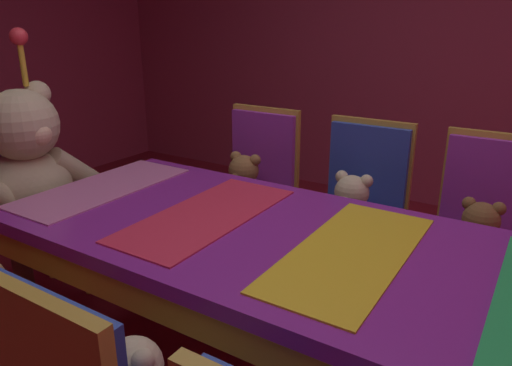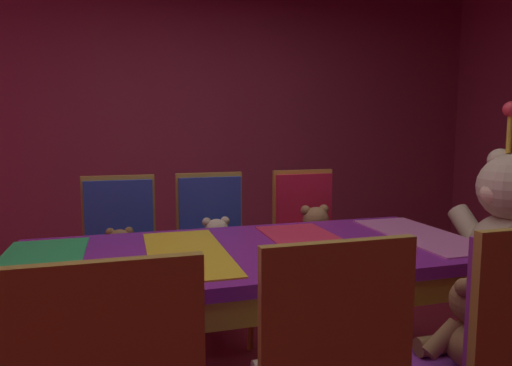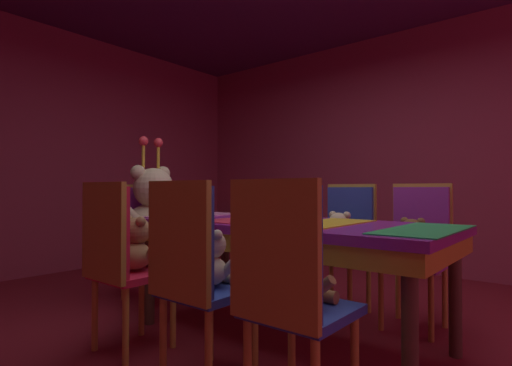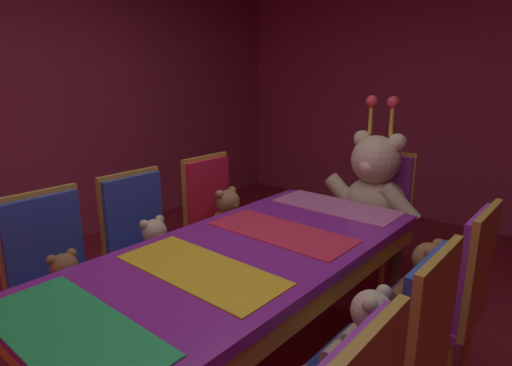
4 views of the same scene
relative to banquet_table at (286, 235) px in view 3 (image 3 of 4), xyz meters
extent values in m
plane|color=maroon|center=(0.00, 0.00, -0.65)|extent=(7.90, 7.90, 0.00)
cube|color=#99334C|center=(0.00, 3.20, 0.75)|extent=(5.20, 0.12, 2.80)
cube|color=#99334C|center=(2.60, 0.00, 0.75)|extent=(0.12, 6.40, 2.80)
cube|color=purple|center=(0.00, 0.00, 0.06)|extent=(0.90, 2.00, 0.05)
cube|color=gold|center=(0.00, 0.00, -0.01)|extent=(0.88, 1.96, 0.10)
cylinder|color=#4C3826|center=(0.38, 0.90, -0.31)|extent=(0.07, 0.07, 0.69)
cylinder|color=#4C3826|center=(0.38, -0.90, -0.31)|extent=(0.07, 0.07, 0.69)
cylinder|color=#4C3826|center=(-0.38, 0.90, -0.31)|extent=(0.07, 0.07, 0.69)
cylinder|color=#4C3826|center=(-0.38, -0.90, -0.31)|extent=(0.07, 0.07, 0.69)
cube|color=green|center=(0.00, -0.85, 0.09)|extent=(0.77, 0.32, 0.01)
cube|color=yellow|center=(0.00, -0.28, 0.09)|extent=(0.77, 0.32, 0.01)
cube|color=#E52D4C|center=(0.00, 0.28, 0.09)|extent=(0.77, 0.32, 0.01)
cube|color=pink|center=(0.00, 0.85, 0.09)|extent=(0.77, 0.32, 0.01)
cube|color=#2D47B2|center=(-0.68, -0.56, -0.21)|extent=(0.40, 0.40, 0.04)
cube|color=#2D47B2|center=(-0.86, -0.56, 0.06)|extent=(0.05, 0.38, 0.50)
cube|color=gold|center=(-0.88, -0.56, 0.06)|extent=(0.03, 0.41, 0.55)
cylinder|color=gold|center=(-0.52, -0.40, -0.44)|extent=(0.04, 0.04, 0.42)
cylinder|color=gold|center=(-0.52, -0.72, -0.44)|extent=(0.04, 0.04, 0.42)
ellipsoid|color=olive|center=(-0.68, -0.56, -0.12)|extent=(0.16, 0.16, 0.13)
sphere|color=olive|center=(-0.66, -0.56, 0.00)|extent=(0.13, 0.13, 0.13)
sphere|color=#AE7747|center=(-0.62, -0.56, -0.01)|extent=(0.05, 0.05, 0.05)
sphere|color=olive|center=(-0.68, -0.51, 0.05)|extent=(0.05, 0.05, 0.05)
sphere|color=olive|center=(-0.68, -0.60, 0.05)|extent=(0.05, 0.05, 0.05)
cylinder|color=olive|center=(-0.64, -0.47, -0.11)|extent=(0.05, 0.12, 0.11)
cylinder|color=olive|center=(-0.64, -0.64, -0.11)|extent=(0.05, 0.12, 0.11)
cylinder|color=olive|center=(-0.57, -0.51, -0.16)|extent=(0.06, 0.12, 0.06)
cylinder|color=olive|center=(-0.57, -0.60, -0.16)|extent=(0.06, 0.12, 0.06)
cube|color=#2D47B2|center=(-0.69, -0.02, -0.21)|extent=(0.40, 0.40, 0.04)
cube|color=#2D47B2|center=(-0.87, -0.02, 0.06)|extent=(0.05, 0.38, 0.50)
cube|color=gold|center=(-0.89, -0.02, 0.06)|extent=(0.03, 0.41, 0.55)
cylinder|color=gold|center=(-0.53, 0.14, -0.44)|extent=(0.04, 0.04, 0.42)
cylinder|color=gold|center=(-0.53, -0.18, -0.44)|extent=(0.04, 0.04, 0.42)
cylinder|color=gold|center=(-0.85, 0.14, -0.44)|extent=(0.04, 0.04, 0.42)
cylinder|color=gold|center=(-0.85, -0.18, -0.44)|extent=(0.04, 0.04, 0.42)
ellipsoid|color=beige|center=(-0.69, -0.02, -0.11)|extent=(0.18, 0.18, 0.14)
sphere|color=beige|center=(-0.68, -0.02, 0.02)|extent=(0.14, 0.14, 0.14)
sphere|color=#FDDCAD|center=(-0.63, -0.02, 0.00)|extent=(0.05, 0.05, 0.05)
sphere|color=beige|center=(-0.69, 0.03, 0.07)|extent=(0.05, 0.05, 0.05)
sphere|color=beige|center=(-0.69, -0.08, 0.07)|extent=(0.05, 0.05, 0.05)
cylinder|color=beige|center=(-0.65, 0.07, -0.10)|extent=(0.05, 0.13, 0.12)
cylinder|color=beige|center=(-0.65, -0.11, -0.10)|extent=(0.05, 0.13, 0.12)
cylinder|color=beige|center=(-0.58, 0.02, -0.16)|extent=(0.06, 0.13, 0.06)
cylinder|color=beige|center=(-0.58, -0.07, -0.16)|extent=(0.06, 0.13, 0.06)
cube|color=red|center=(-0.71, 0.60, -0.21)|extent=(0.40, 0.40, 0.04)
cube|color=red|center=(-0.89, 0.60, 0.06)|extent=(0.05, 0.38, 0.50)
cube|color=gold|center=(-0.91, 0.60, 0.06)|extent=(0.03, 0.41, 0.55)
cylinder|color=gold|center=(-0.55, 0.76, -0.44)|extent=(0.04, 0.04, 0.42)
cylinder|color=gold|center=(-0.55, 0.44, -0.44)|extent=(0.04, 0.04, 0.42)
cylinder|color=gold|center=(-0.87, 0.76, -0.44)|extent=(0.04, 0.04, 0.42)
cylinder|color=gold|center=(-0.87, 0.44, -0.44)|extent=(0.04, 0.04, 0.42)
ellipsoid|color=#9E7247|center=(-0.71, 0.60, -0.10)|extent=(0.20, 0.20, 0.16)
sphere|color=#9E7247|center=(-0.69, 0.60, 0.04)|extent=(0.16, 0.16, 0.16)
sphere|color=tan|center=(-0.63, 0.60, 0.03)|extent=(0.06, 0.06, 0.06)
sphere|color=#9E7247|center=(-0.71, 0.66, 0.10)|extent=(0.06, 0.06, 0.06)
sphere|color=#9E7247|center=(-0.71, 0.54, 0.10)|extent=(0.06, 0.06, 0.06)
cylinder|color=#9E7247|center=(-0.66, 0.70, -0.09)|extent=(0.06, 0.14, 0.13)
cylinder|color=#9E7247|center=(-0.66, 0.50, -0.09)|extent=(0.06, 0.14, 0.13)
cylinder|color=#9E7247|center=(-0.57, 0.65, -0.16)|extent=(0.07, 0.15, 0.07)
cylinder|color=#9E7247|center=(-0.57, 0.55, -0.16)|extent=(0.07, 0.15, 0.07)
cube|color=purple|center=(0.69, -0.57, -0.21)|extent=(0.40, 0.40, 0.04)
cube|color=purple|center=(0.87, -0.57, 0.06)|extent=(0.05, 0.38, 0.50)
cube|color=gold|center=(0.89, -0.57, 0.06)|extent=(0.03, 0.41, 0.55)
cylinder|color=gold|center=(0.85, -0.41, -0.44)|extent=(0.04, 0.04, 0.42)
cylinder|color=gold|center=(0.85, -0.73, -0.44)|extent=(0.04, 0.04, 0.42)
cylinder|color=gold|center=(0.53, -0.41, -0.44)|extent=(0.04, 0.04, 0.42)
cylinder|color=gold|center=(0.53, -0.73, -0.44)|extent=(0.04, 0.04, 0.42)
ellipsoid|color=brown|center=(0.69, -0.57, -0.11)|extent=(0.18, 0.18, 0.15)
sphere|color=brown|center=(0.67, -0.57, 0.02)|extent=(0.15, 0.15, 0.15)
sphere|color=#99663C|center=(0.62, -0.57, 0.01)|extent=(0.05, 0.05, 0.05)
sphere|color=brown|center=(0.69, -0.62, 0.07)|extent=(0.05, 0.05, 0.05)
sphere|color=brown|center=(0.69, -0.51, 0.07)|extent=(0.05, 0.05, 0.05)
cylinder|color=brown|center=(0.65, -0.66, -0.10)|extent=(0.05, 0.13, 0.12)
cylinder|color=brown|center=(0.65, -0.48, -0.10)|extent=(0.05, 0.13, 0.12)
cylinder|color=brown|center=(0.57, -0.62, -0.16)|extent=(0.06, 0.14, 0.06)
cylinder|color=brown|center=(0.57, -0.52, -0.16)|extent=(0.06, 0.14, 0.06)
cube|color=#2D47B2|center=(0.67, -0.03, -0.21)|extent=(0.40, 0.40, 0.04)
cube|color=#2D47B2|center=(0.85, -0.03, 0.06)|extent=(0.05, 0.38, 0.50)
cube|color=gold|center=(0.88, -0.03, 0.06)|extent=(0.03, 0.41, 0.55)
cylinder|color=gold|center=(0.83, 0.13, -0.44)|extent=(0.04, 0.04, 0.42)
cylinder|color=gold|center=(0.83, -0.19, -0.44)|extent=(0.04, 0.04, 0.42)
cylinder|color=gold|center=(0.51, 0.13, -0.44)|extent=(0.04, 0.04, 0.42)
cylinder|color=gold|center=(0.51, -0.19, -0.44)|extent=(0.04, 0.04, 0.42)
ellipsoid|color=beige|center=(0.67, -0.03, -0.11)|extent=(0.20, 0.20, 0.16)
sphere|color=beige|center=(0.66, -0.03, 0.04)|extent=(0.16, 0.16, 0.16)
sphere|color=#FDDCAD|center=(0.60, -0.03, 0.02)|extent=(0.06, 0.06, 0.06)
sphere|color=beige|center=(0.67, -0.09, 0.09)|extent=(0.06, 0.06, 0.06)
sphere|color=beige|center=(0.67, 0.03, 0.09)|extent=(0.06, 0.06, 0.06)
cylinder|color=beige|center=(0.63, -0.13, -0.09)|extent=(0.05, 0.14, 0.13)
cylinder|color=beige|center=(0.63, 0.07, -0.09)|extent=(0.05, 0.14, 0.13)
cylinder|color=beige|center=(0.55, -0.08, -0.16)|extent=(0.07, 0.15, 0.07)
cylinder|color=beige|center=(0.55, 0.02, -0.16)|extent=(0.07, 0.15, 0.07)
cube|color=purple|center=(0.69, 0.57, -0.21)|extent=(0.40, 0.40, 0.04)
cube|color=purple|center=(0.87, 0.57, 0.06)|extent=(0.05, 0.38, 0.50)
cube|color=gold|center=(0.89, 0.57, 0.06)|extent=(0.03, 0.41, 0.55)
cylinder|color=gold|center=(0.85, 0.73, -0.44)|extent=(0.04, 0.04, 0.42)
cylinder|color=gold|center=(0.85, 0.41, -0.44)|extent=(0.04, 0.04, 0.42)
cylinder|color=gold|center=(0.53, 0.73, -0.44)|extent=(0.04, 0.04, 0.42)
cylinder|color=gold|center=(0.53, 0.41, -0.44)|extent=(0.04, 0.04, 0.42)
ellipsoid|color=olive|center=(0.69, 0.57, -0.10)|extent=(0.20, 0.20, 0.16)
sphere|color=olive|center=(0.67, 0.57, 0.04)|extent=(0.16, 0.16, 0.16)
sphere|color=#AE7747|center=(0.62, 0.57, 0.03)|extent=(0.06, 0.06, 0.06)
sphere|color=olive|center=(0.69, 0.51, 0.10)|extent=(0.06, 0.06, 0.06)
sphere|color=olive|center=(0.69, 0.63, 0.10)|extent=(0.06, 0.06, 0.06)
cylinder|color=olive|center=(0.65, 0.47, -0.09)|extent=(0.05, 0.14, 0.13)
cylinder|color=olive|center=(0.65, 0.67, -0.09)|extent=(0.05, 0.14, 0.13)
cylinder|color=olive|center=(0.56, 0.52, -0.16)|extent=(0.07, 0.15, 0.07)
cylinder|color=olive|center=(0.56, 0.62, -0.16)|extent=(0.07, 0.15, 0.07)
cube|color=purple|center=(0.00, 1.42, -0.21)|extent=(0.40, 0.40, 0.04)
cube|color=purple|center=(0.00, 1.60, 0.06)|extent=(0.38, 0.05, 0.50)
cube|color=gold|center=(0.00, 1.62, 0.06)|extent=(0.41, 0.03, 0.55)
cylinder|color=gold|center=(0.16, 1.58, -0.44)|extent=(0.04, 0.04, 0.42)
cylinder|color=gold|center=(0.16, 1.26, -0.44)|extent=(0.04, 0.04, 0.42)
cylinder|color=gold|center=(-0.16, 1.58, -0.44)|extent=(0.04, 0.04, 0.42)
cylinder|color=gold|center=(-0.16, 1.26, -0.44)|extent=(0.04, 0.04, 0.42)
ellipsoid|color=beige|center=(0.00, 1.42, 0.00)|extent=(0.43, 0.43, 0.34)
sphere|color=beige|center=(0.00, 1.38, 0.30)|extent=(0.34, 0.34, 0.34)
sphere|color=#FDDCAD|center=(0.00, 1.27, 0.28)|extent=(0.13, 0.13, 0.13)
sphere|color=beige|center=(0.13, 1.42, 0.43)|extent=(0.13, 0.13, 0.13)
sphere|color=beige|center=(-0.13, 1.42, 0.43)|extent=(0.13, 0.13, 0.13)
cylinder|color=beige|center=(0.21, 1.33, 0.03)|extent=(0.30, 0.12, 0.28)
cylinder|color=beige|center=(-0.21, 1.33, 0.03)|extent=(0.30, 0.12, 0.28)
cylinder|color=beige|center=(0.11, 1.14, -0.12)|extent=(0.32, 0.15, 0.15)
cylinder|color=beige|center=(-0.11, 1.14, -0.12)|extent=(0.32, 0.15, 0.15)
cylinder|color=gold|center=(0.08, 1.42, 0.59)|extent=(0.03, 0.03, 0.23)
sphere|color=#E5333F|center=(0.08, 1.42, 0.70)|extent=(0.08, 0.08, 0.08)
cylinder|color=gold|center=(-0.08, 1.42, 0.59)|extent=(0.03, 0.03, 0.23)
sphere|color=#E5333F|center=(-0.08, 1.42, 0.70)|extent=(0.08, 0.08, 0.08)
camera|label=1|loc=(-1.29, -0.74, 0.77)|focal=33.44mm
camera|label=2|loc=(1.85, -0.53, 0.60)|focal=32.02mm
camera|label=3|loc=(-2.08, -1.46, 0.29)|focal=28.01mm
camera|label=4|loc=(1.23, -1.37, 0.90)|focal=29.59mm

